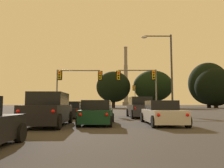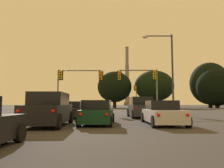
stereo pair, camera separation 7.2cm
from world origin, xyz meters
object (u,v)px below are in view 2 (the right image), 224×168
(hatchback_center_lane_second, at_px, (97,113))
(traffic_light_far_right, at_px, (135,93))
(sedan_right_lane_second, at_px, (161,113))
(hatchback_left_lane_front, at_px, (72,110))
(street_lamp, at_px, (167,65))
(traffic_light_overhead_right, at_px, (142,80))
(suv_right_lane_front, at_px, (140,108))
(suv_left_lane_second, at_px, (48,110))
(smokestack, at_px, (126,82))
(traffic_light_overhead_left, at_px, (73,80))

(hatchback_center_lane_second, relative_size, traffic_light_far_right, 0.73)
(sedan_right_lane_second, bearing_deg, traffic_light_far_right, 85.89)
(hatchback_left_lane_front, xyz_separation_m, street_lamp, (9.35, 3.71, 4.65))
(sedan_right_lane_second, distance_m, traffic_light_overhead_right, 13.53)
(suv_right_lane_front, bearing_deg, suv_left_lane_second, -130.57)
(traffic_light_overhead_right, bearing_deg, suv_right_lane_front, -100.59)
(traffic_light_overhead_right, height_order, street_lamp, street_lamp)
(suv_left_lane_second, distance_m, street_lamp, 14.77)
(suv_left_lane_second, bearing_deg, traffic_light_far_right, 74.75)
(hatchback_center_lane_second, bearing_deg, suv_left_lane_second, -161.22)
(sedan_right_lane_second, height_order, smokestack, smokestack)
(sedan_right_lane_second, xyz_separation_m, traffic_light_overhead_left, (-7.81, 13.80, 3.56))
(hatchback_center_lane_second, relative_size, traffic_light_overhead_left, 0.71)
(suv_right_lane_front, relative_size, street_lamp, 0.57)
(sedan_right_lane_second, distance_m, hatchback_left_lane_front, 8.74)
(sedan_right_lane_second, relative_size, street_lamp, 0.54)
(hatchback_left_lane_front, bearing_deg, street_lamp, 19.88)
(traffic_light_far_right, distance_m, smokestack, 127.91)
(hatchback_left_lane_front, bearing_deg, hatchback_center_lane_second, -68.40)
(hatchback_left_lane_front, height_order, traffic_light_overhead_left, traffic_light_overhead_left)
(traffic_light_overhead_left, bearing_deg, traffic_light_far_right, 66.99)
(hatchback_center_lane_second, bearing_deg, suv_right_lane_front, 65.39)
(suv_left_lane_second, distance_m, traffic_light_overhead_left, 15.07)
(suv_left_lane_second, relative_size, suv_right_lane_front, 1.00)
(hatchback_center_lane_second, relative_size, sedan_right_lane_second, 0.88)
(hatchback_center_lane_second, distance_m, suv_right_lane_front, 7.65)
(sedan_right_lane_second, bearing_deg, hatchback_left_lane_front, 137.31)
(hatchback_left_lane_front, xyz_separation_m, traffic_light_far_right, (9.03, 32.37, 3.09))
(sedan_right_lane_second, relative_size, traffic_light_overhead_left, 0.81)
(traffic_light_far_right, bearing_deg, traffic_light_overhead_right, -94.08)
(hatchback_left_lane_front, distance_m, street_lamp, 11.08)
(hatchback_left_lane_front, bearing_deg, smokestack, 82.50)
(traffic_light_overhead_right, distance_m, street_lamp, 4.21)
(traffic_light_overhead_right, bearing_deg, traffic_light_far_right, 85.92)
(hatchback_left_lane_front, height_order, traffic_light_far_right, traffic_light_far_right)
(hatchback_center_lane_second, relative_size, street_lamp, 0.48)
(traffic_light_overhead_left, distance_m, street_lamp, 11.54)
(sedan_right_lane_second, distance_m, smokestack, 166.36)
(suv_left_lane_second, relative_size, smokestack, 0.10)
(hatchback_left_lane_front, xyz_separation_m, traffic_light_overhead_right, (7.23, 7.16, 3.47))
(hatchback_left_lane_front, xyz_separation_m, traffic_light_overhead_left, (-1.36, 7.90, 3.56))
(hatchback_center_lane_second, distance_m, street_lamp, 12.69)
(sedan_right_lane_second, relative_size, suv_right_lane_front, 0.95)
(hatchback_center_lane_second, bearing_deg, traffic_light_overhead_left, 108.28)
(traffic_light_overhead_right, bearing_deg, suv_left_lane_second, -117.84)
(suv_left_lane_second, relative_size, traffic_light_overhead_left, 0.85)
(sedan_right_lane_second, bearing_deg, suv_left_lane_second, -172.92)
(suv_left_lane_second, xyz_separation_m, sedan_right_lane_second, (6.56, 0.84, -0.23))
(traffic_light_far_right, height_order, smokestack, smokestack)
(sedan_right_lane_second, height_order, hatchback_left_lane_front, hatchback_left_lane_front)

